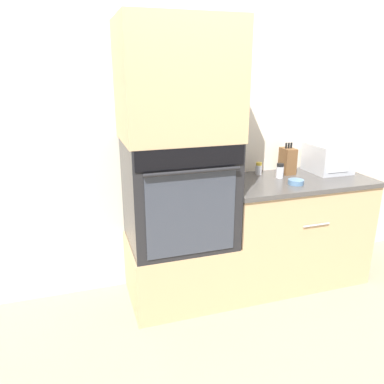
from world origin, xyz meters
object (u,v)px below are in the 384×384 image
bowl (296,182)px  condiment_jar_near (259,169)px  knife_block (287,161)px  condiment_jar_mid (280,171)px  wall_oven (179,192)px  microwave (328,158)px

bowl → condiment_jar_near: condiment_jar_near is taller
knife_block → condiment_jar_near: bearing=170.2°
bowl → condiment_jar_mid: bearing=97.0°
knife_block → bowl: 0.32m
wall_oven → condiment_jar_near: 0.77m
condiment_jar_mid → wall_oven: bearing=-175.4°
wall_oven → microwave: (1.33, 0.11, 0.13)m
wall_oven → bowl: wall_oven is taller
condiment_jar_near → wall_oven: bearing=-164.4°
wall_oven → condiment_jar_near: bearing=15.6°
microwave → condiment_jar_mid: size_ratio=2.84×
bowl → condiment_jar_near: 0.36m
wall_oven → condiment_jar_mid: bearing=4.6°
wall_oven → knife_block: (0.98, 0.16, 0.12)m
condiment_jar_mid → bowl: bearing=-83.0°
microwave → condiment_jar_near: microwave is taller
knife_block → condiment_jar_near: size_ratio=2.56×
microwave → bowl: microwave is taller
microwave → knife_block: bearing=171.4°
bowl → condiment_jar_mid: size_ratio=1.01×
bowl → condiment_jar_mid: 0.20m
wall_oven → knife_block: 1.00m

